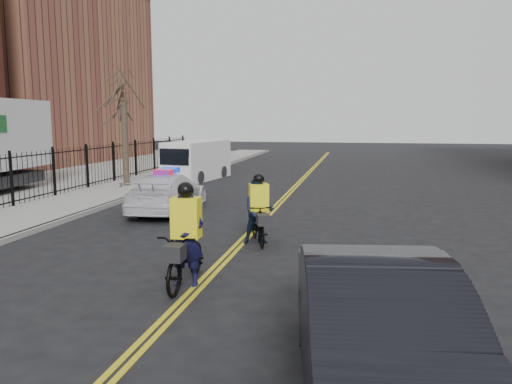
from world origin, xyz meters
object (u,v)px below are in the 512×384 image
object	(u,v)px
dark_sedan	(382,337)
cargo_van	(196,161)
cyclist_near	(187,250)
police_cruiser	(168,192)
cyclist_far	(259,216)

from	to	relation	value
dark_sedan	cargo_van	bearing A→B (deg)	105.09
cargo_van	cyclist_near	distance (m)	17.23
police_cruiser	cargo_van	xyz separation A→B (m)	(-2.02, 9.14, 0.32)
cargo_van	cyclist_near	xyz separation A→B (m)	(5.29, -16.40, -0.30)
dark_sedan	cargo_van	size ratio (longest dim) A/B	0.96
cyclist_near	cargo_van	bearing A→B (deg)	105.88
police_cruiser	cyclist_near	world-z (taller)	cyclist_near
cyclist_near	cyclist_far	world-z (taller)	cyclist_near
cargo_van	dark_sedan	bearing A→B (deg)	-57.36
dark_sedan	cyclist_far	xyz separation A→B (m)	(-2.76, 6.91, -0.08)
cyclist_near	cyclist_far	distance (m)	3.54
cyclist_near	cyclist_far	size ratio (longest dim) A/B	1.11
dark_sedan	cargo_van	xyz separation A→B (m)	(-8.76, 19.84, 0.19)
dark_sedan	cyclist_near	bearing A→B (deg)	126.50
police_cruiser	cargo_van	size ratio (longest dim) A/B	0.93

